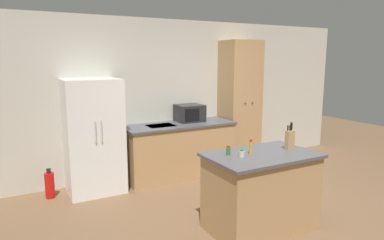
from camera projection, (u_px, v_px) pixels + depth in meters
ground_plane at (264, 220)px, 4.18m from camera, size 14.00×14.00×0.00m
wall_back at (179, 97)px, 5.97m from camera, size 7.20×0.06×2.60m
refrigerator at (93, 136)px, 4.99m from camera, size 0.79×0.70×1.67m
back_counter at (179, 150)px, 5.73m from camera, size 1.86×0.70×0.89m
pantry_cabinet at (240, 104)px, 6.26m from camera, size 0.65×0.55×2.27m
kitchen_island at (261, 191)px, 3.92m from camera, size 1.24×0.78×0.90m
microwave at (190, 113)px, 5.84m from camera, size 0.44×0.40×0.29m
knife_block at (290, 139)px, 4.02m from camera, size 0.10×0.06×0.33m
spice_bottle_tall_dark at (242, 153)px, 3.72m from camera, size 0.06×0.06×0.09m
spice_bottle_short_red at (251, 147)px, 3.82m from camera, size 0.04×0.04×0.17m
spice_bottle_amber_oil at (228, 150)px, 3.80m from camera, size 0.05×0.05×0.10m
fire_extinguisher at (50, 185)px, 4.84m from camera, size 0.13×0.13×0.43m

